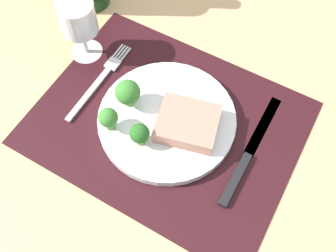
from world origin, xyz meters
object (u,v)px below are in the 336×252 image
object	(u,v)px
steak	(188,123)
wine_glass	(78,21)
knife	(247,157)
fork	(100,80)
plate	(167,120)

from	to	relation	value
steak	wine_glass	distance (cm)	26.54
knife	wine_glass	distance (cm)	37.50
steak	wine_glass	size ratio (longest dim) A/B	0.82
fork	wine_glass	size ratio (longest dim) A/B	1.58
plate	fork	world-z (taller)	plate
fork	knife	world-z (taller)	knife
plate	steak	bearing A→B (deg)	2.39
plate	wine_glass	xyz separation A→B (cm)	(-21.41, 6.10, 7.26)
steak	wine_glass	world-z (taller)	wine_glass
plate	knife	size ratio (longest dim) A/B	1.03
fork	knife	size ratio (longest dim) A/B	0.83
steak	knife	distance (cm)	11.22
wine_glass	knife	bearing A→B (deg)	-8.73
fork	wine_glass	bearing A→B (deg)	141.02
knife	steak	bearing A→B (deg)	178.83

